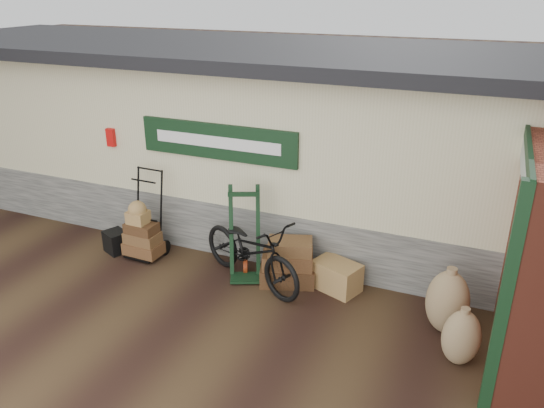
% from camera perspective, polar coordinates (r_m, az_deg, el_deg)
% --- Properties ---
extents(ground, '(80.00, 80.00, 0.00)m').
position_cam_1_polar(ground, '(7.99, -6.73, -8.97)').
color(ground, black).
rests_on(ground, ground).
extents(station_building, '(14.40, 4.10, 3.20)m').
position_cam_1_polar(station_building, '(9.61, 0.80, 7.31)').
color(station_building, '#4C4C47').
rests_on(station_building, ground).
extents(porter_trolley, '(0.74, 0.57, 1.46)m').
position_cam_1_polar(porter_trolley, '(8.81, -13.34, -0.92)').
color(porter_trolley, black).
rests_on(porter_trolley, ground).
extents(green_barrow, '(0.65, 0.61, 1.44)m').
position_cam_1_polar(green_barrow, '(7.91, -2.97, -3.19)').
color(green_barrow, black).
rests_on(green_barrow, ground).
extents(suitcase_stack, '(0.92, 0.74, 0.71)m').
position_cam_1_polar(suitcase_stack, '(7.91, 1.70, -6.16)').
color(suitcase_stack, '#3D2513').
rests_on(suitcase_stack, ground).
extents(wicker_hamper, '(0.77, 0.63, 0.43)m').
position_cam_1_polar(wicker_hamper, '(7.86, 6.97, -7.70)').
color(wicker_hamper, olive).
rests_on(wicker_hamper, ground).
extents(black_trunk, '(0.46, 0.43, 0.36)m').
position_cam_1_polar(black_trunk, '(9.23, -16.43, -3.90)').
color(black_trunk, black).
rests_on(black_trunk, ground).
extents(bicycle, '(1.49, 2.15, 1.19)m').
position_cam_1_polar(bicycle, '(7.81, -2.28, -4.59)').
color(bicycle, black).
rests_on(bicycle, ground).
extents(burlap_sack_left, '(0.61, 0.53, 0.87)m').
position_cam_1_polar(burlap_sack_left, '(7.18, 18.34, -9.99)').
color(burlap_sack_left, '#826446').
rests_on(burlap_sack_left, ground).
extents(burlap_sack_right, '(0.54, 0.49, 0.72)m').
position_cam_1_polar(burlap_sack_right, '(6.73, 19.67, -13.38)').
color(burlap_sack_right, '#826446').
rests_on(burlap_sack_right, ground).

